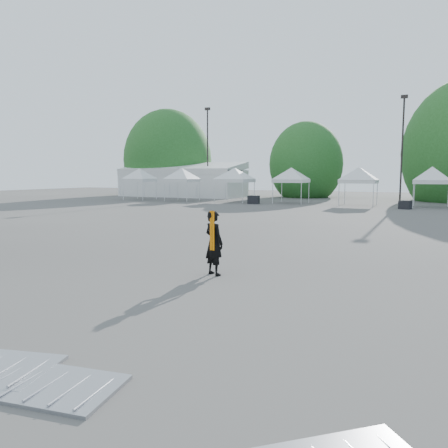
% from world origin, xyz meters
% --- Properties ---
extents(ground, '(120.00, 120.00, 0.00)m').
position_xyz_m(ground, '(0.00, 0.00, 0.00)').
color(ground, '#474442').
rests_on(ground, ground).
extents(marquee, '(15.00, 6.25, 4.23)m').
position_xyz_m(marquee, '(-22.00, 35.00, 1.97)').
color(marquee, silver).
rests_on(marquee, ground).
extents(light_pole_west, '(0.60, 0.25, 10.30)m').
position_xyz_m(light_pole_west, '(-18.00, 34.00, 5.77)').
color(light_pole_west, black).
rests_on(light_pole_west, ground).
extents(light_pole_east, '(0.60, 0.25, 9.80)m').
position_xyz_m(light_pole_east, '(3.00, 32.00, 5.52)').
color(light_pole_east, black).
rests_on(light_pole_east, ground).
extents(tree_far_w, '(4.80, 4.80, 7.30)m').
position_xyz_m(tree_far_w, '(-26.00, 38.00, 4.54)').
color(tree_far_w, '#382314').
rests_on(tree_far_w, ground).
extents(tree_mid_w, '(4.16, 4.16, 6.33)m').
position_xyz_m(tree_mid_w, '(-8.00, 40.00, 3.93)').
color(tree_mid_w, '#382314').
rests_on(tree_mid_w, ground).
extents(tent_a, '(3.79, 3.79, 3.88)m').
position_xyz_m(tent_a, '(-22.58, 27.07, 3.06)').
color(tent_a, silver).
rests_on(tent_a, ground).
extents(tent_b, '(3.95, 3.95, 3.88)m').
position_xyz_m(tent_b, '(-17.38, 27.12, 3.06)').
color(tent_b, silver).
rests_on(tent_b, ground).
extents(tent_c, '(4.50, 4.50, 3.88)m').
position_xyz_m(tent_c, '(-11.86, 27.89, 3.06)').
color(tent_c, silver).
rests_on(tent_c, ground).
extents(tent_d, '(4.10, 4.10, 3.88)m').
position_xyz_m(tent_d, '(-6.30, 28.41, 3.06)').
color(tent_d, silver).
rests_on(tent_d, ground).
extents(tent_e, '(4.23, 4.23, 3.88)m').
position_xyz_m(tent_e, '(-0.12, 27.84, 3.06)').
color(tent_e, silver).
rests_on(tent_e, ground).
extents(tent_f, '(3.93, 3.93, 3.88)m').
position_xyz_m(tent_f, '(5.58, 28.13, 3.06)').
color(tent_f, silver).
rests_on(tent_f, ground).
extents(man, '(0.75, 0.64, 1.74)m').
position_xyz_m(man, '(0.38, -1.02, 0.87)').
color(man, black).
rests_on(man, ground).
extents(barrier_mid, '(2.24, 1.35, 0.07)m').
position_xyz_m(barrier_mid, '(1.13, -7.52, 0.03)').
color(barrier_mid, '#9EA0A5').
rests_on(barrier_mid, ground).
extents(crate_west, '(1.05, 0.86, 0.76)m').
position_xyz_m(crate_west, '(-9.11, 26.00, 0.38)').
color(crate_west, black).
rests_on(crate_west, ground).
extents(crate_mid, '(1.02, 0.90, 0.66)m').
position_xyz_m(crate_mid, '(3.80, 25.37, 0.33)').
color(crate_mid, black).
rests_on(crate_mid, ground).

